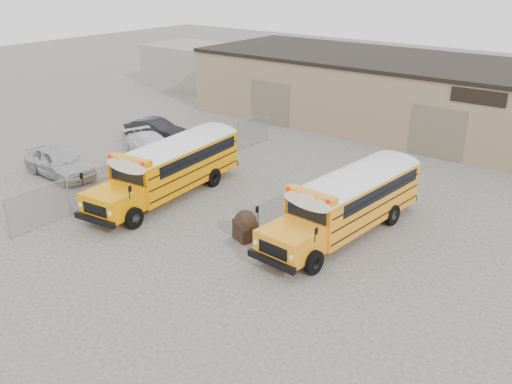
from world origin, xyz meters
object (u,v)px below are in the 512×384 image
Objects in this scene: car_dark at (156,130)px; car_silver at (59,162)px; car_white at (153,147)px; school_bus_left at (236,135)px; school_bus_right at (413,165)px; tarp_bundle at (245,225)px.

car_silver is at bearing 176.84° from car_dark.
school_bus_left is at bearing -42.99° from car_white.
school_bus_right is 18.32m from car_silver.
school_bus_left is 5.06m from car_white.
car_silver is (-5.99, -7.57, -0.79)m from school_bus_left.
school_bus_left is 2.27× the size of car_dark.
school_bus_right is (9.93, 1.46, -0.04)m from school_bus_left.
school_bus_right is 2.20× the size of car_dark.
school_bus_right is 7.17× the size of tarp_bundle.
car_silver is 1.12× the size of car_dark.
school_bus_left reaches higher than car_silver.
car_white is at bearing 155.81° from tarp_bundle.
school_bus_right reaches higher than tarp_bundle.
tarp_bundle is 0.31× the size of car_dark.
car_silver reaches higher than car_dark.
car_silver is (-15.92, -9.03, -0.74)m from school_bus_right.
car_dark is at bearing 8.82° from car_silver.
school_bus_left is at bearing 131.85° from tarp_bundle.
school_bus_left reaches higher than tarp_bundle.
car_dark is at bearing 179.01° from school_bus_left.
car_white reaches higher than tarp_bundle.
car_white is at bearing -164.91° from school_bus_right.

